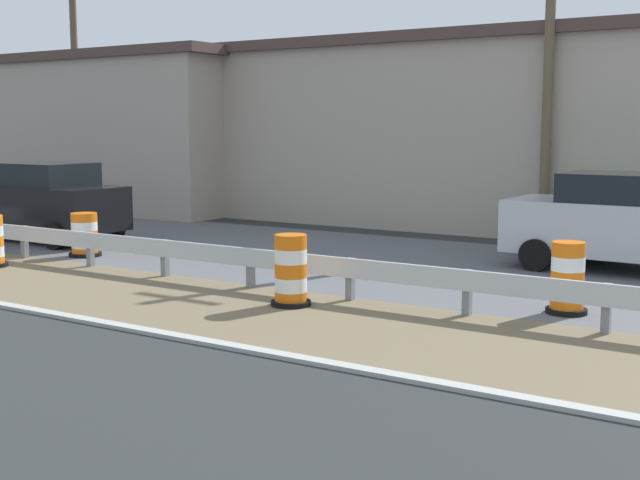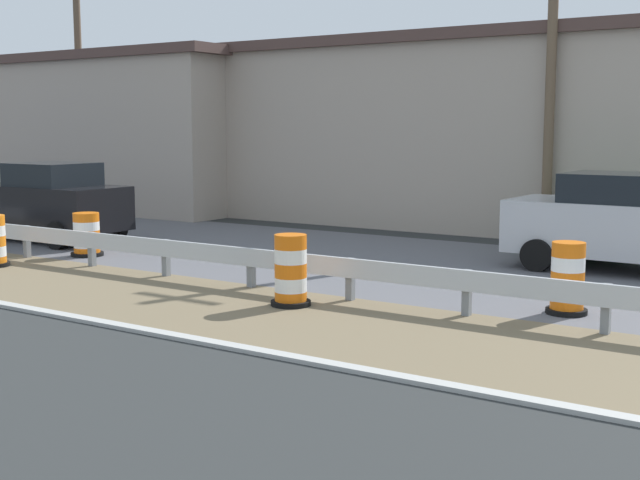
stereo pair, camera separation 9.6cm
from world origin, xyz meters
TOP-DOWN VIEW (x-y plane):
  - traffic_barrel_nearest at (3.09, 5.60)m, footprint 0.63×0.63m
  - traffic_barrel_close at (1.27, 9.46)m, footprint 0.64×0.64m
  - traffic_barrel_mid at (3.01, 16.19)m, footprint 0.71×0.71m
  - car_lead_near_lane at (4.22, 18.85)m, footprint 2.10×4.05m
  - car_mid_far_lane at (7.46, 5.72)m, footprint 2.20×4.73m
  - roadside_shop_near at (15.15, 11.59)m, footprint 9.26×16.20m
  - roadside_shop_far at (12.85, 25.97)m, footprint 7.70×15.43m
  - utility_pole_near at (10.49, 8.41)m, footprint 0.24×1.80m
  - utility_pole_mid at (10.57, 24.94)m, footprint 0.24×1.80m
  - bush_roadside at (8.92, 6.83)m, footprint 2.82×2.82m

SIDE VIEW (x-z plane):
  - traffic_barrel_mid at x=3.01m, z-range -0.05..0.90m
  - traffic_barrel_nearest at x=3.09m, z-range -0.05..1.05m
  - traffic_barrel_close at x=1.27m, z-range -0.05..1.09m
  - bush_roadside at x=8.92m, z-range 0.00..1.24m
  - car_mid_far_lane at x=7.46m, z-range 0.01..1.93m
  - car_lead_near_lane at x=4.22m, z-range 0.00..1.94m
  - roadside_shop_far at x=12.85m, z-range 0.01..5.27m
  - roadside_shop_near at x=15.15m, z-range 0.01..5.34m
  - utility_pole_mid at x=10.57m, z-range 0.16..8.12m
  - utility_pole_near at x=10.49m, z-range 0.16..9.44m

